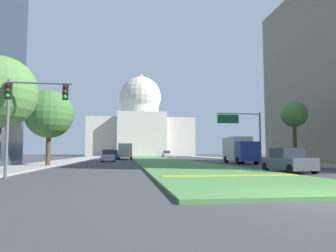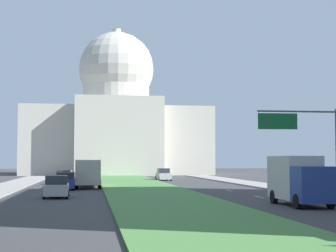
% 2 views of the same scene
% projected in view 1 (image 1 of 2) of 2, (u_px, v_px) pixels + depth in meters
% --- Properties ---
extents(ground_plane, '(260.00, 260.00, 0.00)m').
position_uv_depth(ground_plane, '(153.00, 159.00, 63.15)').
color(ground_plane, '#3D3D3F').
extents(grass_median, '(8.11, 99.17, 0.14)m').
position_uv_depth(grass_median, '(155.00, 159.00, 57.72)').
color(grass_median, '#4C8442').
rests_on(grass_median, ground_plane).
extents(median_curb_nose, '(7.30, 0.50, 0.04)m').
position_uv_depth(median_curb_nose, '(231.00, 176.00, 16.36)').
color(median_curb_nose, gold).
rests_on(median_curb_nose, grass_median).
extents(lane_dashes_right, '(0.16, 36.74, 0.01)m').
position_uv_depth(lane_dashes_right, '(237.00, 163.00, 38.17)').
color(lane_dashes_right, silver).
rests_on(lane_dashes_right, ground_plane).
extents(sidewalk_left, '(4.00, 99.17, 0.15)m').
position_uv_depth(sidewalk_left, '(71.00, 160.00, 50.38)').
color(sidewalk_left, '#9E9991').
rests_on(sidewalk_left, ground_plane).
extents(sidewalk_right, '(4.00, 99.17, 0.15)m').
position_uv_depth(sidewalk_right, '(239.00, 160.00, 54.17)').
color(sidewalk_right, '#9E9991').
rests_on(sidewalk_right, ground_plane).
extents(capitol_building, '(37.47, 26.92, 30.77)m').
position_uv_depth(capitol_building, '(140.00, 127.00, 117.72)').
color(capitol_building, beige).
rests_on(capitol_building, ground_plane).
extents(traffic_light_near_left, '(3.34, 0.35, 5.20)m').
position_uv_depth(traffic_light_near_left, '(25.00, 106.00, 16.49)').
color(traffic_light_near_left, '#515456').
rests_on(traffic_light_near_left, ground_plane).
extents(overhead_guide_sign, '(5.82, 0.20, 6.50)m').
position_uv_depth(overhead_guide_sign, '(244.00, 126.00, 40.24)').
color(overhead_guide_sign, '#515456').
rests_on(overhead_guide_sign, ground_plane).
extents(street_tree_left_near, '(4.20, 4.20, 6.99)m').
position_uv_depth(street_tree_left_near, '(0.00, 92.00, 18.32)').
color(street_tree_left_near, '#4C3823').
rests_on(street_tree_left_near, ground_plane).
extents(street_tree_left_mid, '(4.55, 4.55, 7.26)m').
position_uv_depth(street_tree_left_mid, '(49.00, 114.00, 29.78)').
color(street_tree_left_mid, '#4C3823').
rests_on(street_tree_left_mid, ground_plane).
extents(street_tree_right_mid, '(2.81, 2.81, 6.89)m').
position_uv_depth(street_tree_right_mid, '(294.00, 115.00, 34.04)').
color(street_tree_right_mid, '#4C3823').
rests_on(street_tree_right_mid, ground_plane).
extents(sedan_lead_stopped, '(2.01, 4.20, 1.66)m').
position_uv_depth(sedan_lead_stopped, '(288.00, 161.00, 21.31)').
color(sedan_lead_stopped, '#4C5156').
rests_on(sedan_lead_stopped, ground_plane).
extents(sedan_midblock, '(2.00, 4.50, 1.73)m').
position_uv_depth(sedan_midblock, '(108.00, 156.00, 45.14)').
color(sedan_midblock, '#BCBCC1').
rests_on(sedan_midblock, ground_plane).
extents(sedan_distant, '(2.03, 4.56, 1.74)m').
position_uv_depth(sedan_distant, '(113.00, 155.00, 56.39)').
color(sedan_distant, navy).
rests_on(sedan_distant, ground_plane).
extents(sedan_far_horizon, '(2.16, 4.70, 1.72)m').
position_uv_depth(sedan_far_horizon, '(112.00, 155.00, 68.46)').
color(sedan_far_horizon, maroon).
rests_on(sedan_far_horizon, ground_plane).
extents(sedan_very_far, '(1.91, 4.46, 1.76)m').
position_uv_depth(sedan_very_far, '(166.00, 154.00, 81.23)').
color(sedan_very_far, '#BCBCC1').
rests_on(sedan_very_far, ground_plane).
extents(box_truck_delivery, '(2.40, 6.40, 3.20)m').
position_uv_depth(box_truck_delivery, '(240.00, 150.00, 37.60)').
color(box_truck_delivery, navy).
rests_on(box_truck_delivery, ground_plane).
extents(city_bus, '(2.62, 11.00, 2.95)m').
position_uv_depth(city_bus, '(125.00, 150.00, 61.79)').
color(city_bus, beige).
rests_on(city_bus, ground_plane).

